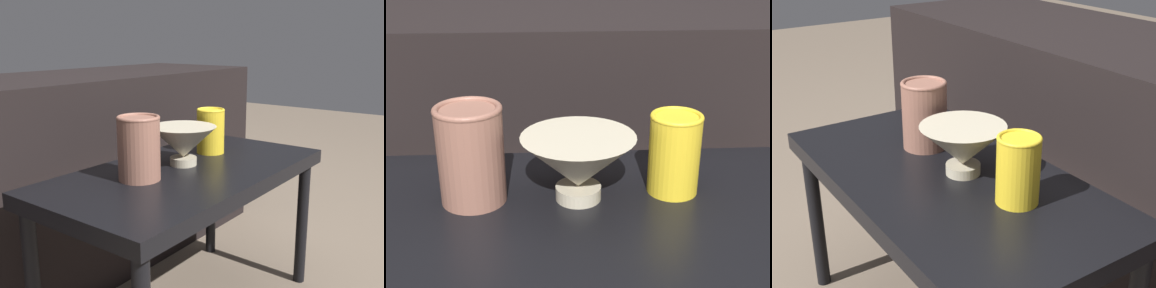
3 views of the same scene
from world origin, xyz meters
The scene contains 5 objects.
table centered at (0.00, 0.00, 0.40)m, with size 0.83×0.43×0.45m.
couch_backdrop centered at (0.00, 0.53, 0.34)m, with size 1.58×0.50×0.67m.
bowl centered at (0.02, 0.03, 0.51)m, with size 0.18×0.18×0.11m.
vase_textured_left centered at (-0.15, 0.03, 0.53)m, with size 0.11×0.11×0.16m.
vase_colorful_right centered at (0.18, 0.05, 0.52)m, with size 0.09×0.09×0.14m.
Camera 3 is at (0.86, -0.54, 0.96)m, focal length 50.00 mm.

